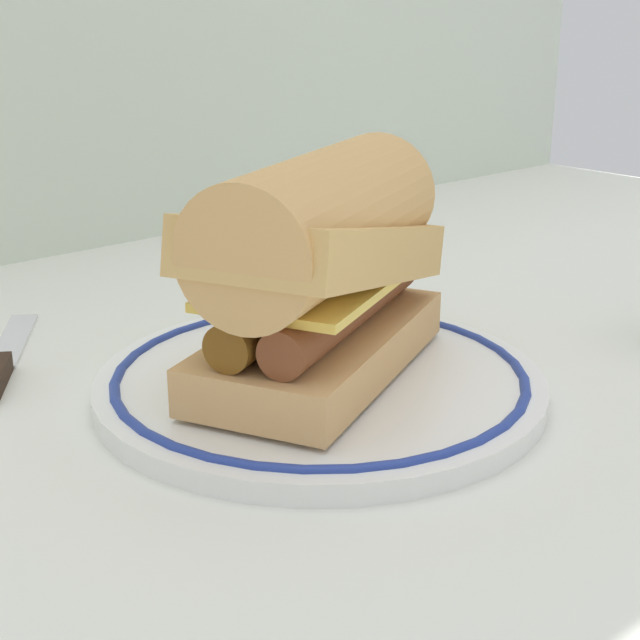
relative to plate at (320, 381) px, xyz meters
name	(u,v)px	position (x,y,z in m)	size (l,w,h in m)	color
ground_plane	(346,396)	(0.01, -0.01, -0.01)	(1.50, 1.50, 0.00)	silver
plate	(320,381)	(0.00, 0.00, 0.00)	(0.26, 0.26, 0.01)	white
sausage_sandwich	(320,263)	(0.00, 0.00, 0.07)	(0.20, 0.15, 0.12)	tan
salt_shaker	(322,230)	(0.16, 0.18, 0.03)	(0.03, 0.03, 0.08)	white
butter_knife	(2,359)	(-0.12, 0.16, 0.00)	(0.10, 0.14, 0.01)	silver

